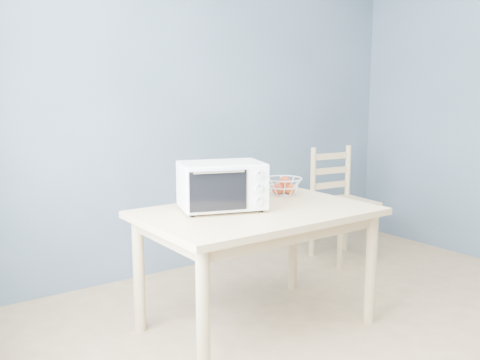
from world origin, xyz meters
TOP-DOWN VIEW (x-y plane):
  - room at (0.00, 0.00)m, footprint 4.01×4.51m
  - dining_table at (-0.43, 0.99)m, footprint 1.40×0.90m
  - toaster_oven at (-0.63, 1.11)m, footprint 0.57×0.47m
  - fruit_basket at (-0.02, 1.24)m, footprint 0.31×0.31m
  - dining_chair at (1.02, 1.68)m, footprint 0.50×0.50m

SIDE VIEW (x-z plane):
  - dining_chair at x=1.02m, z-range -0.01..0.97m
  - dining_table at x=-0.43m, z-range 0.27..1.02m
  - fruit_basket at x=-0.02m, z-range 0.75..0.88m
  - toaster_oven at x=-0.63m, z-range 0.76..1.05m
  - room at x=0.00m, z-range -0.01..2.61m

